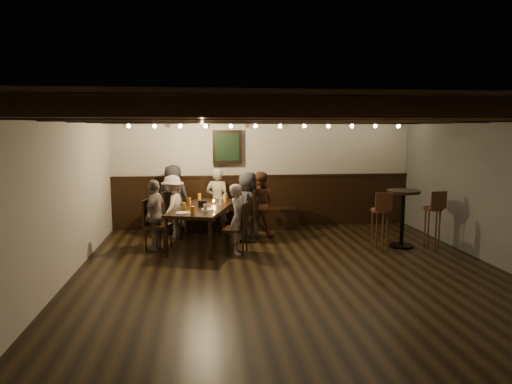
{
  "coord_description": "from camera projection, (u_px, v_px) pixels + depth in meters",
  "views": [
    {
      "loc": [
        -1.29,
        -6.32,
        2.16
      ],
      "look_at": [
        -0.42,
        1.3,
        1.07
      ],
      "focal_mm": 32.0,
      "sensor_mm": 36.0,
      "label": 1
    }
  ],
  "objects": [
    {
      "name": "candle",
      "position": [
        214.0,
        203.0,
        8.64
      ],
      "size": [
        0.05,
        0.05,
        0.05
      ],
      "primitive_type": "cylinder",
      "color": "beige",
      "rests_on": "dining_table"
    },
    {
      "name": "pint_e",
      "position": [
        184.0,
        207.0,
        7.96
      ],
      "size": [
        0.07,
        0.07,
        0.14
      ],
      "primitive_type": "cylinder",
      "color": "#BF7219",
      "rests_on": "dining_table"
    },
    {
      "name": "pint_d",
      "position": [
        222.0,
        201.0,
        8.51
      ],
      "size": [
        0.07,
        0.07,
        0.14
      ],
      "primitive_type": "cylinder",
      "color": "silver",
      "rests_on": "dining_table"
    },
    {
      "name": "bar_stool_left",
      "position": [
        380.0,
        229.0,
        8.02
      ],
      "size": [
        0.33,
        0.35,
        1.06
      ],
      "rotation": [
        0.0,
        0.0,
        -0.05
      ],
      "color": "#3D2213",
      "rests_on": "floor"
    },
    {
      "name": "person_left_near",
      "position": [
        173.0,
        207.0,
        8.95
      ],
      "size": [
        0.67,
        0.9,
        1.24
      ],
      "primitive_type": "imported",
      "rotation": [
        0.0,
        0.0,
        -1.85
      ],
      "color": "#A7948D",
      "rests_on": "floor"
    },
    {
      "name": "bar_stool_right",
      "position": [
        432.0,
        227.0,
        8.18
      ],
      "size": [
        0.33,
        0.35,
        1.06
      ],
      "rotation": [
        0.0,
        0.0,
        0.08
      ],
      "color": "#3D2213",
      "rests_on": "floor"
    },
    {
      "name": "person_right_near",
      "position": [
        248.0,
        207.0,
        8.69
      ],
      "size": [
        0.59,
        0.74,
        1.33
      ],
      "primitive_type": "imported",
      "rotation": [
        0.0,
        0.0,
        1.29
      ],
      "color": "#28282A",
      "rests_on": "floor"
    },
    {
      "name": "pint_g",
      "position": [
        192.0,
        211.0,
        7.57
      ],
      "size": [
        0.07,
        0.07,
        0.14
      ],
      "primitive_type": "cylinder",
      "color": "#BF7219",
      "rests_on": "dining_table"
    },
    {
      "name": "pint_f",
      "position": [
        205.0,
        208.0,
        7.79
      ],
      "size": [
        0.07,
        0.07,
        0.14
      ],
      "primitive_type": "cylinder",
      "color": "silver",
      "rests_on": "dining_table"
    },
    {
      "name": "room",
      "position": [
        258.0,
        185.0,
        8.66
      ],
      "size": [
        7.0,
        7.0,
        7.0
      ],
      "color": "black",
      "rests_on": "ground"
    },
    {
      "name": "person_bench_right",
      "position": [
        259.0,
        204.0,
        9.11
      ],
      "size": [
        0.74,
        0.65,
        1.3
      ],
      "primitive_type": "imported",
      "rotation": [
        0.0,
        0.0,
        2.86
      ],
      "color": "brown",
      "rests_on": "floor"
    },
    {
      "name": "person_left_far",
      "position": [
        155.0,
        215.0,
        8.07
      ],
      "size": [
        0.5,
        0.79,
        1.26
      ],
      "primitive_type": "imported",
      "rotation": [
        0.0,
        0.0,
        -1.85
      ],
      "color": "gray",
      "rests_on": "floor"
    },
    {
      "name": "dining_table",
      "position": [
        203.0,
        210.0,
        8.38
      ],
      "size": [
        1.37,
        2.09,
        0.72
      ],
      "rotation": [
        0.0,
        0.0,
        -0.28
      ],
      "color": "black",
      "rests_on": "floor"
    },
    {
      "name": "chair_left_near",
      "position": [
        175.0,
        224.0,
        8.99
      ],
      "size": [
        0.52,
        0.52,
        0.93
      ],
      "rotation": [
        0.0,
        0.0,
        -1.85
      ],
      "color": "black",
      "rests_on": "floor"
    },
    {
      "name": "pint_c",
      "position": [
        189.0,
        201.0,
        8.51
      ],
      "size": [
        0.07,
        0.07,
        0.14
      ],
      "primitive_type": "cylinder",
      "color": "#BF7219",
      "rests_on": "dining_table"
    },
    {
      "name": "person_right_far",
      "position": [
        238.0,
        219.0,
        7.82
      ],
      "size": [
        0.4,
        0.5,
        1.21
      ],
      "primitive_type": "imported",
      "rotation": [
        0.0,
        0.0,
        1.29
      ],
      "color": "gray",
      "rests_on": "floor"
    },
    {
      "name": "person_bench_centre",
      "position": [
        218.0,
        200.0,
        9.4
      ],
      "size": [
        0.56,
        0.45,
        1.34
      ],
      "primitive_type": "imported",
      "rotation": [
        0.0,
        0.0,
        2.86
      ],
      "color": "gray",
      "rests_on": "floor"
    },
    {
      "name": "condiment_caddy",
      "position": [
        202.0,
        204.0,
        8.31
      ],
      "size": [
        0.15,
        0.1,
        0.12
      ],
      "primitive_type": "cube",
      "color": "black",
      "rests_on": "dining_table"
    },
    {
      "name": "chair_right_far",
      "position": [
        236.0,
        238.0,
        7.87
      ],
      "size": [
        0.5,
        0.5,
        0.89
      ],
      "rotation": [
        0.0,
        0.0,
        1.29
      ],
      "color": "black",
      "rests_on": "floor"
    },
    {
      "name": "plate_far",
      "position": [
        208.0,
        209.0,
        8.05
      ],
      "size": [
        0.24,
        0.24,
        0.01
      ],
      "primitive_type": "cylinder",
      "color": "white",
      "rests_on": "dining_table"
    },
    {
      "name": "chair_right_near",
      "position": [
        246.0,
        225.0,
        8.75
      ],
      "size": [
        0.56,
        0.56,
        0.99
      ],
      "rotation": [
        0.0,
        0.0,
        1.29
      ],
      "color": "black",
      "rests_on": "floor"
    },
    {
      "name": "plate_near",
      "position": [
        183.0,
        213.0,
        7.71
      ],
      "size": [
        0.24,
        0.24,
        0.01
      ],
      "primitive_type": "cylinder",
      "color": "white",
      "rests_on": "dining_table"
    },
    {
      "name": "high_top_table",
      "position": [
        403.0,
        210.0,
        8.23
      ],
      "size": [
        0.59,
        0.59,
        1.05
      ],
      "color": "black",
      "rests_on": "floor"
    },
    {
      "name": "pint_b",
      "position": [
        225.0,
        198.0,
        8.95
      ],
      "size": [
        0.07,
        0.07,
        0.14
      ],
      "primitive_type": "cylinder",
      "color": "#BF7219",
      "rests_on": "dining_table"
    },
    {
      "name": "pint_a",
      "position": [
        199.0,
        197.0,
        9.09
      ],
      "size": [
        0.07,
        0.07,
        0.14
      ],
      "primitive_type": "cylinder",
      "color": "#BF7219",
      "rests_on": "dining_table"
    },
    {
      "name": "person_bench_left",
      "position": [
        173.0,
        199.0,
        9.4
      ],
      "size": [
        0.79,
        0.62,
        1.41
      ],
      "primitive_type": "imported",
      "rotation": [
        0.0,
        0.0,
        2.86
      ],
      "color": "#252527",
      "rests_on": "floor"
    },
    {
      "name": "chair_left_far",
      "position": [
        157.0,
        234.0,
        8.11
      ],
      "size": [
        0.52,
        0.52,
        0.91
      ],
      "rotation": [
        0.0,
        0.0,
        -1.85
      ],
      "color": "black",
      "rests_on": "floor"
    }
  ]
}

